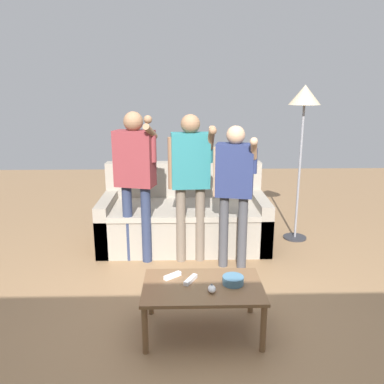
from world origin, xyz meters
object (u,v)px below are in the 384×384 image
Objects in this scene: coffee_table at (203,291)px; player_center at (191,172)px; couch at (184,218)px; game_remote_nunchuk at (212,289)px; game_remote_wand_near at (191,280)px; player_left at (135,170)px; floor_lamp at (304,106)px; game_remote_wand_far at (173,276)px; snack_bowl at (233,280)px; player_right at (234,181)px.

coffee_table is 1.43m from player_center.
player_center reaches higher than couch.
game_remote_nunchuk reaches higher than game_remote_wand_near.
player_center is at bearing -1.80° from player_left.
coffee_table is 2.59m from floor_lamp.
game_remote_nunchuk is 0.36m from game_remote_wand_far.
couch is at bearing 94.08° from coffee_table.
game_remote_wand_near is at bearing -26.21° from game_remote_wand_far.
game_remote_wand_near is (0.04, -1.74, 0.09)m from couch.
coffee_table is at bearing -87.23° from player_center.
player_left is (-0.63, 1.29, 0.66)m from coffee_table.
player_left reaches higher than game_remote_wand_near.
player_left is 11.49× the size of game_remote_wand_far.
snack_bowl is 2.44m from floor_lamp.
game_remote_nunchuk reaches higher than game_remote_wand_far.
couch is 12.11× the size of game_remote_wand_near.
player_right is (0.14, 1.09, 0.50)m from snack_bowl.
snack_bowl is 0.32m from game_remote_wand_near.
snack_bowl reaches higher than game_remote_wand_near.
game_remote_wand_far is (0.40, -1.17, -0.59)m from player_left.
game_remote_wand_far is (-0.59, -0.98, -0.52)m from player_right.
snack_bowl reaches higher than game_remote_nunchuk.
game_remote_wand_near is 1.15× the size of game_remote_wand_far.
couch reaches higher than snack_bowl.
couch is 1.23× the size of player_center.
game_remote_wand_near is at bearing -66.46° from player_left.
floor_lamp reaches higher than game_remote_wand_far.
floor_lamp is at bearing 53.85° from game_remote_wand_near.
floor_lamp is 2.56m from game_remote_wand_near.
player_left is 0.57m from player_center.
player_center reaches higher than game_remote_wand_near.
player_left is 1.47m from game_remote_wand_near.
player_left is (-0.85, 1.28, 0.58)m from snack_bowl.
snack_bowl is 0.10× the size of player_center.
snack_bowl is 1.00× the size of game_remote_wand_near.
player_right is at bearing -138.52° from floor_lamp.
game_remote_wand_far is at bearing -93.35° from couch.
game_remote_wand_near is at bearing -113.48° from player_right.
game_remote_wand_far reaches higher than coffee_table.
coffee_table is at bearing 120.97° from game_remote_nunchuk.
coffee_table is at bearing -64.17° from player_left.
game_remote_wand_far is (-0.16, -1.15, -0.58)m from player_center.
floor_lamp is at bearing 50.08° from game_remote_wand_far.
snack_bowl is at bearing 34.23° from game_remote_nunchuk.
snack_bowl is at bearing -8.07° from game_remote_wand_near.
floor_lamp is at bearing 61.44° from snack_bowl.
player_right is at bearing 58.86° from game_remote_wand_far.
game_remote_wand_near is at bearing -91.27° from player_center.
couch is at bearing 125.68° from player_right.
player_center is 9.82× the size of game_remote_wand_near.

